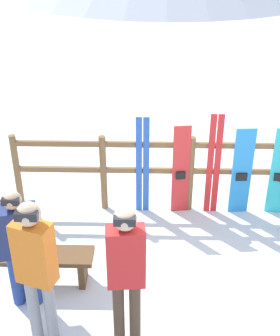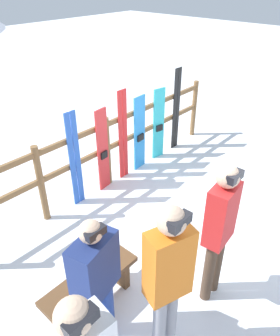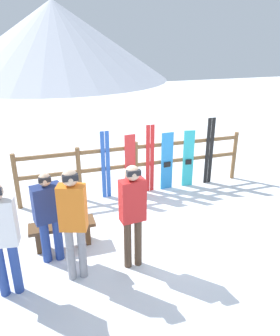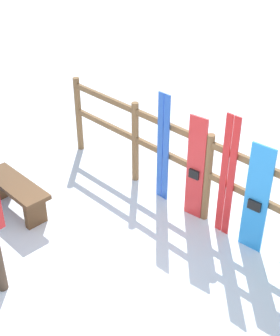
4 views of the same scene
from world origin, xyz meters
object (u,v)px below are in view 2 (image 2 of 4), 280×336
(ski_pair_red, at_px, (123,136))
(ski_pair_black, at_px, (176,110))
(bench, at_px, (91,286))
(person_orange, at_px, (168,276))
(ski_pair_blue, at_px, (75,160))
(snowboard_blue, at_px, (140,134))
(person_navy, at_px, (96,279))
(snowboard_cyan, at_px, (159,124))
(snowboard_red, at_px, (103,151))
(person_red, at_px, (220,225))

(ski_pair_red, xyz_separation_m, ski_pair_black, (1.53, 0.00, 0.02))
(bench, relative_size, ski_pair_red, 0.69)
(person_orange, height_order, ski_pair_red, person_orange)
(ski_pair_blue, distance_m, snowboard_blue, 1.46)
(person_navy, xyz_separation_m, snowboard_blue, (2.78, 1.95, -0.19))
(person_navy, bearing_deg, snowboard_cyan, 30.36)
(snowboard_cyan, height_order, ski_pair_black, ski_pair_black)
(snowboard_red, bearing_deg, snowboard_blue, -0.00)
(bench, height_order, snowboard_cyan, snowboard_cyan)
(person_navy, distance_m, snowboard_cyan, 3.87)
(person_red, relative_size, snowboard_cyan, 1.24)
(snowboard_red, height_order, snowboard_blue, snowboard_red)
(snowboard_red, distance_m, snowboard_blue, 0.90)
(snowboard_blue, bearing_deg, ski_pair_black, 0.18)
(snowboard_cyan, bearing_deg, snowboard_red, 180.00)
(person_navy, xyz_separation_m, snowboard_cyan, (3.33, 1.95, -0.19))
(person_red, distance_m, snowboard_blue, 2.96)
(snowboard_blue, bearing_deg, person_red, -122.33)
(ski_pair_blue, bearing_deg, ski_pair_black, 0.00)
(bench, height_order, ski_pair_blue, ski_pair_blue)
(person_orange, height_order, snowboard_cyan, person_orange)
(ski_pair_blue, relative_size, snowboard_blue, 1.11)
(ski_pair_black, bearing_deg, bench, -156.58)
(ski_pair_blue, bearing_deg, snowboard_blue, -0.14)
(ski_pair_red, bearing_deg, person_navy, -140.39)
(person_navy, distance_m, ski_pair_blue, 2.36)
(person_navy, relative_size, ski_pair_red, 0.96)
(person_red, height_order, snowboard_cyan, person_red)
(ski_pair_blue, distance_m, ski_pair_black, 2.57)
(ski_pair_red, relative_size, snowboard_cyan, 1.15)
(snowboard_cyan, bearing_deg, bench, -153.02)
(snowboard_red, xyz_separation_m, ski_pair_black, (2.00, 0.00, 0.12))
(person_navy, relative_size, snowboard_red, 1.08)
(ski_pair_black, bearing_deg, snowboard_red, -179.90)
(ski_pair_blue, xyz_separation_m, snowboard_red, (0.56, -0.00, -0.07))
(bench, distance_m, snowboard_blue, 3.06)
(snowboard_blue, xyz_separation_m, ski_pair_black, (1.10, 0.00, 0.13))
(person_orange, xyz_separation_m, snowboard_cyan, (3.00, 2.50, -0.37))
(person_red, bearing_deg, ski_pair_red, 65.17)
(person_red, xyz_separation_m, snowboard_red, (0.68, 2.49, -0.32))
(bench, relative_size, person_red, 0.65)
(person_red, xyz_separation_m, snowboard_blue, (1.57, 2.49, -0.34))
(ski_pair_blue, bearing_deg, person_red, -92.59)
(person_navy, xyz_separation_m, ski_pair_blue, (1.32, 1.95, -0.11))
(ski_pair_red, height_order, snowboard_cyan, ski_pair_red)
(person_red, xyz_separation_m, person_orange, (-0.88, -0.02, 0.03))
(person_orange, relative_size, ski_pair_red, 1.11)
(person_orange, bearing_deg, person_red, 0.97)
(snowboard_red, xyz_separation_m, snowboard_cyan, (1.45, -0.00, -0.02))
(ski_pair_red, bearing_deg, person_orange, -129.09)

